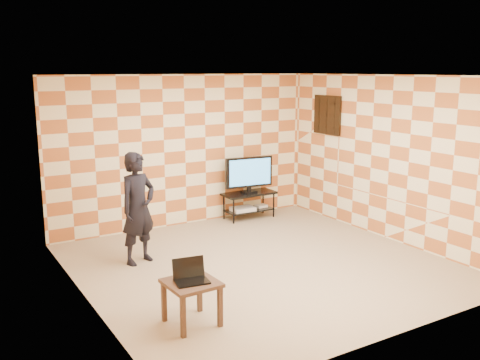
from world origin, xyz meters
The scene contains 14 objects.
floor centered at (0.00, 0.00, 0.00)m, with size 5.00×5.00×0.00m, color tan.
wall_back centered at (0.00, 2.50, 1.35)m, with size 5.00×0.02×2.70m, color beige.
wall_front centered at (0.00, -2.50, 1.35)m, with size 5.00×0.02×2.70m, color beige.
wall_left centered at (-2.50, 0.00, 1.35)m, with size 0.02×5.00×2.70m, color beige.
wall_right centered at (2.50, 0.00, 1.35)m, with size 0.02×5.00×2.70m, color beige.
ceiling centered at (0.00, 0.00, 2.70)m, with size 5.00×5.00×0.02m, color white.
wall_art centered at (2.47, 1.55, 1.95)m, with size 0.04×0.72×0.72m.
tv_stand centered at (1.16, 2.20, 0.37)m, with size 1.01×0.46×0.50m.
tv centered at (1.16, 2.20, 0.88)m, with size 0.94×0.21×0.68m.
dvd_player centered at (1.00, 2.16, 0.21)m, with size 0.43×0.30×0.07m, color silver.
game_console centered at (1.45, 2.21, 0.20)m, with size 0.21×0.15×0.05m, color silver.
side_table centered at (-1.67, -1.13, 0.41)m, with size 0.57×0.57×0.50m.
laptop centered at (-1.67, -1.11, 0.55)m, with size 0.40×0.34×0.24m.
person centered at (-1.47, 1.02, 0.82)m, with size 0.60×0.39×1.64m, color black.
Camera 1 is at (-4.07, -6.13, 2.78)m, focal length 40.00 mm.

